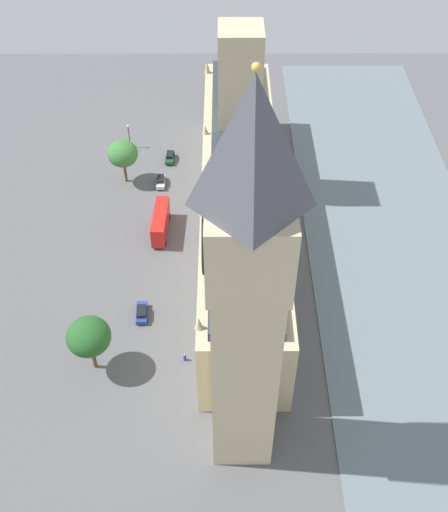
{
  "coord_description": "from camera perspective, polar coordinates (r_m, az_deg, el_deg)",
  "views": [
    {
      "loc": [
        1.21,
        87.28,
        81.32
      ],
      "look_at": [
        1.0,
        15.18,
        9.14
      ],
      "focal_mm": 43.08,
      "sensor_mm": 36.0,
      "label": 1
    }
  ],
  "objects": [
    {
      "name": "car_dark_green_midblock",
      "position": [
        137.87,
        -5.04,
        9.15
      ],
      "size": [
        1.98,
        4.5,
        1.74
      ],
      "rotation": [
        0.0,
        0.0,
        -0.05
      ],
      "color": "#19472D",
      "rests_on": "ground"
    },
    {
      "name": "double_decker_bus_leading",
      "position": [
        118.64,
        -5.92,
        3.19
      ],
      "size": [
        2.99,
        10.59,
        4.75
      ],
      "rotation": [
        0.0,
        0.0,
        3.1
      ],
      "color": "red",
      "rests_on": "ground"
    },
    {
      "name": "street_lamp_opposite_hall",
      "position": [
        97.41,
        -12.34,
        -8.4
      ],
      "size": [
        0.56,
        0.56,
        6.74
      ],
      "color": "black",
      "rests_on": "ground"
    },
    {
      "name": "plane_tree_kerbside",
      "position": [
        94.93,
        -12.45,
        -7.33
      ],
      "size": [
        6.76,
        6.76,
        10.62
      ],
      "color": "brown",
      "rests_on": "ground"
    },
    {
      "name": "parliament_building",
      "position": [
        114.45,
        1.48,
        5.99
      ],
      "size": [
        13.98,
        78.04,
        35.04
      ],
      "color": "#CCBA8E",
      "rests_on": "ground"
    },
    {
      "name": "clock_tower",
      "position": [
        67.41,
        2.11,
        -4.24
      ],
      "size": [
        9.04,
        9.04,
        58.47
      ],
      "color": "#CCBA8E",
      "rests_on": "ground"
    },
    {
      "name": "car_blue_near_tower",
      "position": [
        105.49,
        -7.64,
        -5.21
      ],
      "size": [
        2.12,
        4.69,
        1.74
      ],
      "rotation": [
        0.0,
        0.0,
        3.19
      ],
      "color": "navy",
      "rests_on": "ground"
    },
    {
      "name": "plane_tree_under_trees",
      "position": [
        129.46,
        -9.39,
        9.35
      ],
      "size": [
        6.29,
        6.29,
        9.73
      ],
      "color": "brown",
      "rests_on": "ground"
    },
    {
      "name": "river_thames",
      "position": [
        123.57,
        15.15,
        2.06
      ],
      "size": [
        32.83,
        133.23,
        0.25
      ],
      "primitive_type": "cube",
      "color": "slate",
      "rests_on": "ground"
    },
    {
      "name": "street_lamp_far_end",
      "position": [
        141.35,
        -8.86,
        11.36
      ],
      "size": [
        0.56,
        0.56,
        5.82
      ],
      "color": "black",
      "rests_on": "ground"
    },
    {
      "name": "car_silver_trailing",
      "position": [
        131.14,
        -5.88,
        6.93
      ],
      "size": [
        1.88,
        4.5,
        1.74
      ],
      "rotation": [
        0.0,
        0.0,
        0.01
      ],
      "color": "#B7B7BC",
      "rests_on": "ground"
    },
    {
      "name": "ground_plane",
      "position": [
        119.3,
        0.46,
        2.06
      ],
      "size": [
        148.04,
        148.04,
        0.0
      ],
      "primitive_type": "plane",
      "color": "#565659"
    },
    {
      "name": "pedestrian_corner",
      "position": [
        99.34,
        -3.67,
        -9.38
      ],
      "size": [
        0.58,
        0.64,
        1.5
      ],
      "rotation": [
        0.0,
        0.0,
        3.71
      ],
      "color": "navy",
      "rests_on": "ground"
    }
  ]
}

